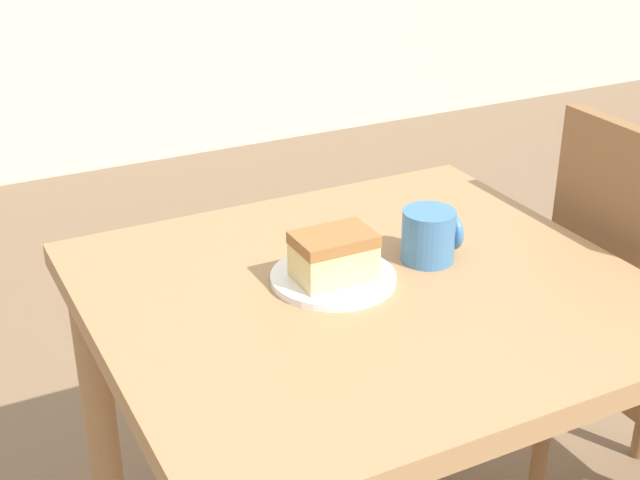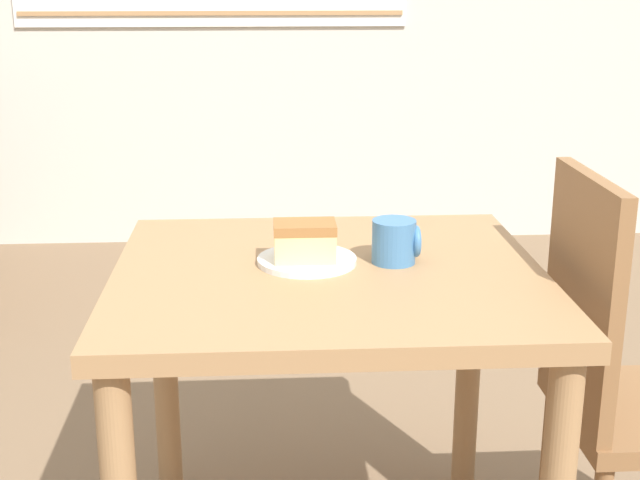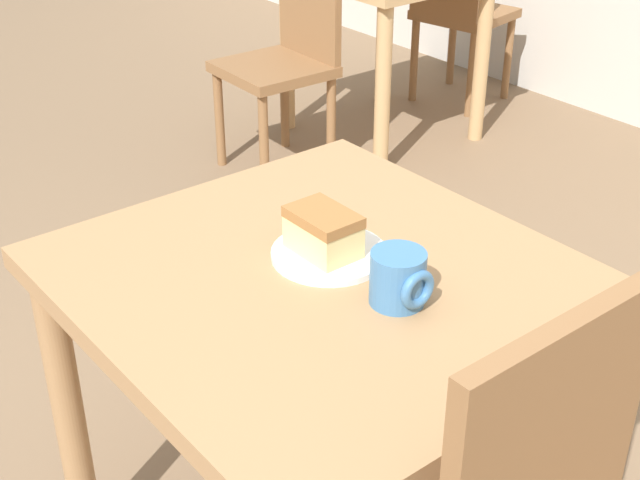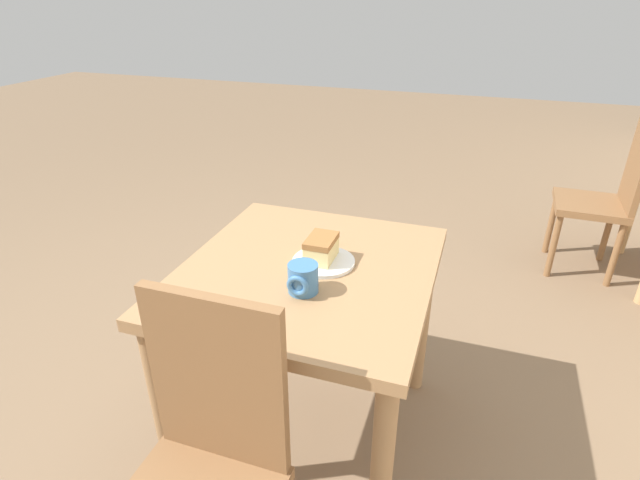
{
  "view_description": "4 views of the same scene",
  "coord_description": "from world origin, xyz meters",
  "px_view_note": "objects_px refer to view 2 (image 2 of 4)",
  "views": [
    {
      "loc": [
        -0.7,
        -0.66,
        1.39
      ],
      "look_at": [
        -0.13,
        0.45,
        0.79
      ],
      "focal_mm": 50.0,
      "sensor_mm": 36.0,
      "label": 1
    },
    {
      "loc": [
        -0.18,
        -1.26,
        1.29
      ],
      "look_at": [
        -0.08,
        0.44,
        0.77
      ],
      "focal_mm": 50.0,
      "sensor_mm": 36.0,
      "label": 2
    },
    {
      "loc": [
        0.92,
        -0.39,
        1.5
      ],
      "look_at": [
        -0.14,
        0.45,
        0.74
      ],
      "focal_mm": 50.0,
      "sensor_mm": 36.0,
      "label": 3
    },
    {
      "loc": [
        1.22,
        0.88,
        1.51
      ],
      "look_at": [
        -0.14,
        0.42,
        0.78
      ],
      "focal_mm": 28.0,
      "sensor_mm": 36.0,
      "label": 4
    }
  ],
  "objects_px": {
    "coffee_mug": "(396,241)",
    "plate": "(307,260)",
    "chair_near_window": "(624,382)",
    "cake_slice": "(305,241)",
    "dining_table_near": "(328,324)"
  },
  "relations": [
    {
      "from": "coffee_mug",
      "to": "plate",
      "type": "bearing_deg",
      "value": 178.47
    },
    {
      "from": "plate",
      "to": "chair_near_window",
      "type": "bearing_deg",
      "value": -7.96
    },
    {
      "from": "coffee_mug",
      "to": "chair_near_window",
      "type": "bearing_deg",
      "value": -10.4
    },
    {
      "from": "cake_slice",
      "to": "chair_near_window",
      "type": "bearing_deg",
      "value": -7.05
    },
    {
      "from": "dining_table_near",
      "to": "cake_slice",
      "type": "bearing_deg",
      "value": 146.44
    },
    {
      "from": "chair_near_window",
      "to": "cake_slice",
      "type": "xyz_separation_m",
      "value": [
        -0.65,
        0.08,
        0.29
      ]
    },
    {
      "from": "chair_near_window",
      "to": "coffee_mug",
      "type": "height_order",
      "value": "chair_near_window"
    },
    {
      "from": "cake_slice",
      "to": "coffee_mug",
      "type": "distance_m",
      "value": 0.18
    },
    {
      "from": "dining_table_near",
      "to": "coffee_mug",
      "type": "height_order",
      "value": "coffee_mug"
    },
    {
      "from": "chair_near_window",
      "to": "cake_slice",
      "type": "bearing_deg",
      "value": 82.95
    },
    {
      "from": "plate",
      "to": "coffee_mug",
      "type": "xyz_separation_m",
      "value": [
        0.18,
        -0.0,
        0.04
      ]
    },
    {
      "from": "dining_table_near",
      "to": "plate",
      "type": "height_order",
      "value": "plate"
    },
    {
      "from": "dining_table_near",
      "to": "plate",
      "type": "relative_size",
      "value": 4.23
    },
    {
      "from": "coffee_mug",
      "to": "dining_table_near",
      "type": "bearing_deg",
      "value": -165.7
    },
    {
      "from": "plate",
      "to": "coffee_mug",
      "type": "height_order",
      "value": "coffee_mug"
    }
  ]
}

